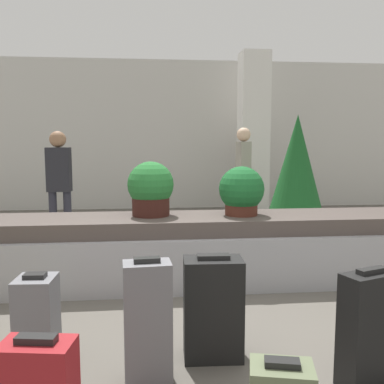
% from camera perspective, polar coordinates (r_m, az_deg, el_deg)
% --- Properties ---
extents(ground_plane, '(18.00, 18.00, 0.00)m').
position_cam_1_polar(ground_plane, '(3.44, 2.26, -18.52)').
color(ground_plane, '#59544C').
extents(back_wall, '(18.00, 0.06, 3.20)m').
position_cam_1_polar(back_wall, '(9.40, -3.13, 7.57)').
color(back_wall, beige).
rests_on(back_wall, ground_plane).
extents(carousel, '(7.49, 0.91, 0.70)m').
position_cam_1_polar(carousel, '(4.52, 0.00, -7.75)').
color(carousel, '#9E9EA3').
rests_on(carousel, ground_plane).
extents(pillar, '(0.55, 0.55, 3.20)m').
position_cam_1_polar(pillar, '(8.66, 8.17, 7.58)').
color(pillar, silver).
rests_on(pillar, ground_plane).
extents(suitcase_3, '(0.30, 0.21, 0.78)m').
position_cam_1_polar(suitcase_3, '(2.72, -5.92, -16.89)').
color(suitcase_3, slate).
rests_on(suitcase_3, ground_plane).
extents(suitcase_4, '(0.27, 0.28, 0.60)m').
position_cam_1_polar(suitcase_4, '(3.17, -19.98, -15.54)').
color(suitcase_4, slate).
rests_on(suitcase_4, ground_plane).
extents(suitcase_7, '(0.41, 0.26, 0.72)m').
position_cam_1_polar(suitcase_7, '(3.00, 2.82, -15.21)').
color(suitcase_7, black).
rests_on(suitcase_7, ground_plane).
extents(suitcase_8, '(0.41, 0.29, 0.72)m').
position_cam_1_polar(suitcase_8, '(2.90, 22.57, -16.45)').
color(suitcase_8, black).
rests_on(suitcase_8, ground_plane).
extents(potted_plant_0, '(0.48, 0.48, 0.51)m').
position_cam_1_polar(potted_plant_0, '(4.50, 6.61, 0.06)').
color(potted_plant_0, '#4C2319').
rests_on(potted_plant_0, carousel).
extents(potted_plant_2, '(0.48, 0.48, 0.56)m').
position_cam_1_polar(potted_plant_2, '(4.45, -5.53, 0.39)').
color(potted_plant_2, '#381914').
rests_on(potted_plant_2, carousel).
extents(traveler_0, '(0.31, 0.34, 1.70)m').
position_cam_1_polar(traveler_0, '(7.45, 6.84, 3.28)').
color(traveler_0, '#282833').
rests_on(traveler_0, ground_plane).
extents(traveler_1, '(0.33, 0.23, 1.61)m').
position_cam_1_polar(traveler_1, '(6.23, -17.29, 1.73)').
color(traveler_1, '#282833').
rests_on(traveler_1, ground_plane).
extents(decorated_tree, '(0.93, 0.93, 1.88)m').
position_cam_1_polar(decorated_tree, '(6.79, 13.77, 2.84)').
color(decorated_tree, '#4C331E').
rests_on(decorated_tree, ground_plane).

